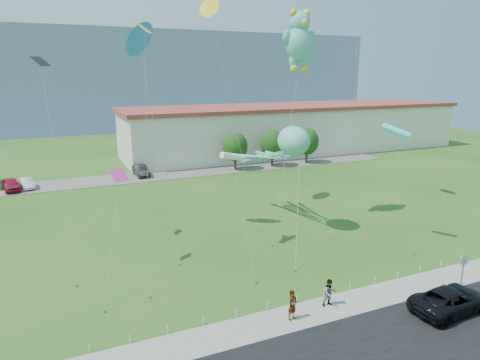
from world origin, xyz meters
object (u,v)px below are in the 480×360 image
object	(u,v)px
parked_car_silver	(27,183)
pedestrian_right	(330,293)
pedestrian_left	(292,305)
parked_car_red	(11,185)
octopus_kite	(284,148)
stop_sign	(464,263)
warehouse	(296,128)
parked_car_black	(141,170)
suv	(451,300)
teddy_bear_kite	(299,39)

from	to	relation	value
parked_car_silver	pedestrian_right	bearing A→B (deg)	-78.43
pedestrian_left	parked_car_red	world-z (taller)	pedestrian_left
octopus_kite	stop_sign	bearing A→B (deg)	-72.46
warehouse	stop_sign	xyz separation A→B (m)	(-16.50, -48.21, -2.26)
stop_sign	pedestrian_left	world-z (taller)	stop_sign
warehouse	octopus_kite	size ratio (longest dim) A/B	4.23
parked_car_red	parked_car_silver	world-z (taller)	parked_car_red
octopus_kite	parked_car_black	bearing A→B (deg)	107.75
stop_sign	suv	world-z (taller)	stop_sign
pedestrian_left	parked_car_red	distance (m)	40.69
octopus_kite	teddy_bear_kite	xyz separation A→B (m)	(1.86, 1.14, 9.21)
warehouse	stop_sign	distance (m)	51.00
stop_sign	parked_car_silver	distance (m)	47.24
pedestrian_left	parked_car_red	size ratio (longest dim) A/B	0.41
warehouse	parked_car_red	xyz separation A→B (m)	(-44.75, -9.69, -3.34)
teddy_bear_kite	parked_car_red	bearing A→B (deg)	138.57
warehouse	pedestrian_left	xyz separation A→B (m)	(-28.26, -46.88, -3.15)
warehouse	stop_sign	world-z (taller)	warehouse
octopus_kite	parked_car_red	bearing A→B (deg)	134.97
parked_car_silver	teddy_bear_kite	xyz separation A→B (m)	(23.73, -22.90, 15.74)
warehouse	parked_car_silver	size ratio (longest dim) A/B	16.23
pedestrian_right	parked_car_black	world-z (taller)	pedestrian_right
pedestrian_right	teddy_bear_kite	xyz separation A→B (m)	(6.13, 14.44, 15.47)
suv	pedestrian_left	bearing A→B (deg)	68.70
suv	pedestrian_left	distance (m)	9.41
warehouse	teddy_bear_kite	size ratio (longest dim) A/B	3.23
suv	teddy_bear_kite	bearing A→B (deg)	-2.97
pedestrian_left	parked_car_black	size ratio (longest dim) A/B	0.40
warehouse	parked_car_silver	bearing A→B (deg)	-167.97
stop_sign	parked_car_red	distance (m)	47.78
pedestrian_right	parked_car_silver	size ratio (longest dim) A/B	0.45
parked_car_black	teddy_bear_kite	xyz separation A→B (m)	(9.83, -23.75, 15.63)
stop_sign	pedestrian_right	size ratio (longest dim) A/B	1.47
warehouse	octopus_kite	xyz separation A→B (m)	(-21.23, -33.23, 3.08)
parked_car_red	octopus_kite	bearing A→B (deg)	-55.73
stop_sign	teddy_bear_kite	world-z (taller)	teddy_bear_kite
warehouse	pedestrian_left	world-z (taller)	warehouse
suv	pedestrian_right	size ratio (longest dim) A/B	3.05
suv	parked_car_red	world-z (taller)	parked_car_red
stop_sign	pedestrian_left	size ratio (longest dim) A/B	1.42
pedestrian_left	teddy_bear_kite	xyz separation A→B (m)	(8.89, 14.80, 15.44)
parked_car_red	parked_car_silver	xyz separation A→B (m)	(1.65, 0.50, -0.10)
parked_car_red	stop_sign	bearing A→B (deg)	-64.44
parked_car_silver	teddy_bear_kite	world-z (taller)	teddy_bear_kite
stop_sign	parked_car_black	world-z (taller)	stop_sign
parked_car_red	pedestrian_right	bearing A→B (deg)	-73.11
parked_car_red	octopus_kite	size ratio (longest dim) A/B	0.29
suv	octopus_kite	xyz separation A→B (m)	(-1.91, 16.59, 6.43)
parked_car_red	warehouse	bearing A→B (deg)	1.51
pedestrian_left	octopus_kite	world-z (taller)	octopus_kite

